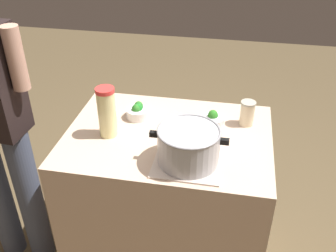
# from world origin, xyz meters

# --- Properties ---
(counter_slab) EXTENTS (1.05, 0.77, 0.91)m
(counter_slab) POSITION_xyz_m (0.00, 0.00, 0.45)
(counter_slab) COLOR beige
(counter_slab) RESTS_ON ground_plane
(dish_cloth) EXTENTS (0.31, 0.30, 0.01)m
(dish_cloth) POSITION_xyz_m (-0.13, 0.21, 0.91)
(dish_cloth) COLOR beige
(dish_cloth) RESTS_ON counter_slab
(cooking_pot) EXTENTS (0.35, 0.28, 0.17)m
(cooking_pot) POSITION_xyz_m (-0.13, 0.21, 1.00)
(cooking_pot) COLOR #B7B7BC
(cooking_pot) RESTS_ON dish_cloth
(lemonade_pitcher) EXTENTS (0.09, 0.09, 0.26)m
(lemonade_pitcher) POSITION_xyz_m (0.30, 0.06, 1.04)
(lemonade_pitcher) COLOR #F2E99E
(lemonade_pitcher) RESTS_ON counter_slab
(mason_jar) EXTENTS (0.08, 0.08, 0.13)m
(mason_jar) POSITION_xyz_m (-0.39, -0.17, 0.98)
(mason_jar) COLOR beige
(mason_jar) RESTS_ON counter_slab
(broccoli_bowl_front) EXTENTS (0.13, 0.13, 0.09)m
(broccoli_bowl_front) POSITION_xyz_m (0.19, -0.14, 0.95)
(broccoli_bowl_front) COLOR silver
(broccoli_bowl_front) RESTS_ON counter_slab
(broccoli_bowl_center) EXTENTS (0.12, 0.12, 0.09)m
(broccoli_bowl_center) POSITION_xyz_m (-0.21, -0.13, 0.94)
(broccoli_bowl_center) COLOR silver
(broccoli_bowl_center) RESTS_ON counter_slab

